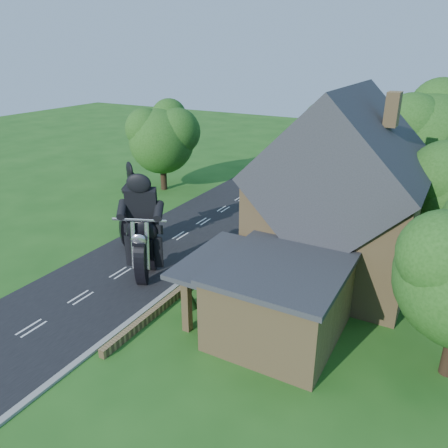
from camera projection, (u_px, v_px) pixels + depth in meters
The scene contains 17 objects.
ground at pixel (120, 273), 24.78m from camera, with size 120.00×120.00×0.00m, color #1F5217.
road at pixel (120, 273), 24.78m from camera, with size 7.00×80.00×0.02m, color black.
kerb at pixel (173, 288), 23.12m from camera, with size 0.30×80.00×0.12m, color gray.
garden_wall at pixel (229, 252), 26.82m from camera, with size 0.30×22.00×0.40m, color olive.
house at pixel (340, 200), 23.27m from camera, with size 9.54×8.64×10.24m.
annex at pixel (278, 298), 19.02m from camera, with size 7.05×5.94×3.44m.
tree_behind_house at pixel (439, 139), 29.10m from camera, with size 7.81×7.20×10.08m.
tree_behind_left at pixel (351, 135), 32.79m from camera, with size 6.94×6.40×9.16m.
tree_far_road at pixel (166, 136), 37.46m from camera, with size 6.08×5.60×7.84m.
shrub_a at pixel (188, 297), 21.38m from camera, with size 0.90×0.90×1.10m, color black.
shrub_b at pixel (214, 275), 23.40m from camera, with size 0.90×0.90×1.10m, color black.
shrub_c at pixel (236, 257), 25.42m from camera, with size 0.90×0.90×1.10m, color black.
shrub_d at pixel (270, 228), 29.47m from camera, with size 0.90×0.90×1.10m, color black.
shrub_e at pixel (284, 217), 31.49m from camera, with size 0.90×0.90×1.10m, color black.
shrub_f at pixel (296, 206), 33.51m from camera, with size 0.90×0.90×1.10m, color black.
motorcycle_lead at pixel (146, 263), 23.98m from camera, with size 0.49×1.94×1.81m, color black, non-canonical shape.
motorcycle_follow at pixel (138, 233), 27.95m from camera, with size 0.45×1.78×1.66m, color black, non-canonical shape.
Camera 1 is at (15.80, -16.26, 11.95)m, focal length 35.00 mm.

